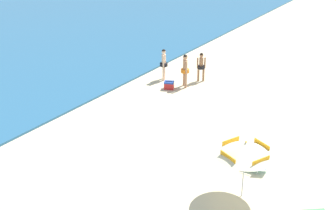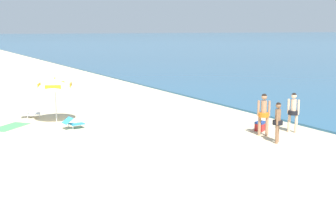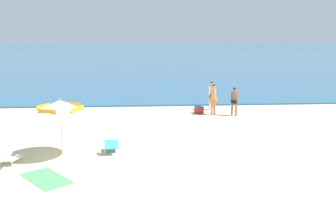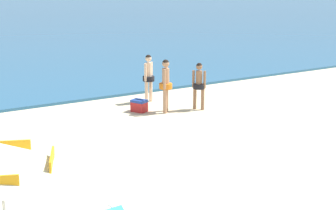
# 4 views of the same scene
# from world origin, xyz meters

# --- Properties ---
(ground_plane) EXTENTS (800.00, 800.00, 0.00)m
(ground_plane) POSITION_xyz_m (0.00, 0.00, 0.00)
(ground_plane) COLOR beige
(beach_umbrella_striped_main) EXTENTS (2.73, 2.72, 2.10)m
(beach_umbrella_striped_main) POSITION_xyz_m (-3.12, 1.44, 1.82)
(beach_umbrella_striped_main) COLOR silver
(beach_umbrella_striped_main) RESTS_ON ground
(lounge_chair_under_umbrella) EXTENTS (0.72, 0.99, 0.52)m
(lounge_chair_under_umbrella) POSITION_xyz_m (-4.72, 0.61, 0.27)
(lounge_chair_under_umbrella) COLOR white
(lounge_chair_under_umbrella) RESTS_ON ground
(lounge_chair_beside_umbrella) EXTENTS (0.63, 0.94, 0.53)m
(lounge_chair_beside_umbrella) POSITION_xyz_m (-1.40, 1.72, 0.27)
(lounge_chair_beside_umbrella) COLOR teal
(lounge_chair_beside_umbrella) RESTS_ON ground
(person_standing_near_shore) EXTENTS (0.39, 0.39, 1.57)m
(person_standing_near_shore) POSITION_xyz_m (4.79, 7.77, 0.91)
(person_standing_near_shore) COLOR #8C6042
(person_standing_near_shore) RESTS_ON ground
(person_standing_beside) EXTENTS (0.43, 0.43, 1.74)m
(person_standing_beside) POSITION_xyz_m (3.68, 8.06, 1.01)
(person_standing_beside) COLOR tan
(person_standing_beside) RESTS_ON ground
(person_wading_in) EXTENTS (0.45, 0.41, 1.69)m
(person_wading_in) POSITION_xyz_m (3.87, 9.53, 0.98)
(person_wading_in) COLOR beige
(person_wading_in) RESTS_ON ground
(cooler_box) EXTENTS (0.53, 0.60, 0.43)m
(cooler_box) POSITION_xyz_m (2.96, 8.56, 0.20)
(cooler_box) COLOR red
(cooler_box) RESTS_ON ground
(beach_towel) EXTENTS (1.85, 1.95, 0.01)m
(beach_towel) POSITION_xyz_m (-3.15, -0.65, 0.01)
(beach_towel) COLOR #4C9E5B
(beach_towel) RESTS_ON ground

